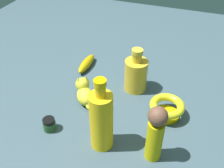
{
  "coord_description": "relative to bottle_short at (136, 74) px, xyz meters",
  "views": [
    {
      "loc": [
        -0.26,
        0.71,
        0.67
      ],
      "look_at": [
        0.0,
        0.0,
        0.07
      ],
      "focal_mm": 41.81,
      "sensor_mm": 36.0,
      "label": 1
    }
  ],
  "objects": [
    {
      "name": "banana",
      "position": [
        0.25,
        -0.07,
        -0.05
      ],
      "size": [
        0.04,
        0.15,
        0.04
      ],
      "primitive_type": "ellipsoid",
      "rotation": [
        0.0,
        0.0,
        4.72
      ],
      "color": "#BF9709",
      "rests_on": "ground"
    },
    {
      "name": "bottle_tall",
      "position": [
        0.02,
        0.31,
        0.04
      ],
      "size": [
        0.07,
        0.07,
        0.26
      ],
      "color": "yellow",
      "rests_on": "ground"
    },
    {
      "name": "person_figure_adult",
      "position": [
        -0.14,
        0.3,
        0.03
      ],
      "size": [
        0.07,
        0.07,
        0.2
      ],
      "color": "#C2B10B",
      "rests_on": "ground"
    },
    {
      "name": "ground",
      "position": [
        0.06,
        0.1,
        -0.07
      ],
      "size": [
        2.0,
        2.0,
        0.0
      ],
      "primitive_type": "plane",
      "color": "#384C56"
    },
    {
      "name": "nail_polish_jar",
      "position": [
        0.21,
        0.31,
        -0.05
      ],
      "size": [
        0.04,
        0.04,
        0.05
      ],
      "color": "#224C22",
      "rests_on": "ground"
    },
    {
      "name": "bottle_short",
      "position": [
        0.0,
        0.0,
        0.0
      ],
      "size": [
        0.09,
        0.09,
        0.18
      ],
      "color": "gold",
      "rests_on": "ground"
    },
    {
      "name": "cat_figurine",
      "position": [
        0.16,
        0.14,
        -0.03
      ],
      "size": [
        0.1,
        0.11,
        0.09
      ],
      "color": "gold",
      "rests_on": "ground"
    },
    {
      "name": "bowl",
      "position": [
        -0.15,
        0.11,
        -0.03
      ],
      "size": [
        0.12,
        0.12,
        0.06
      ],
      "color": "#C0A107",
      "rests_on": "ground"
    }
  ]
}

